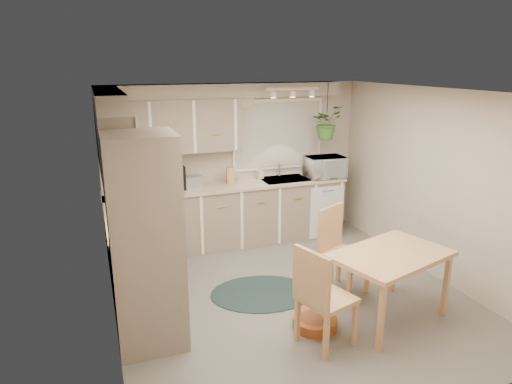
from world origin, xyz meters
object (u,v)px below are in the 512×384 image
at_px(dining_table, 388,286).
at_px(chair_back, 345,252).
at_px(chair_left, 327,296).
at_px(microwave, 325,165).
at_px(pet_bed, 315,322).
at_px(braided_rug, 262,293).

relative_size(dining_table, chair_back, 1.16).
xyz_separation_m(chair_left, microwave, (1.41, 2.70, 0.62)).
distance_m(dining_table, chair_back, 0.68).
height_order(chair_back, microwave, microwave).
bearing_deg(chair_left, chair_back, 122.83).
xyz_separation_m(dining_table, chair_back, (-0.16, 0.65, 0.14)).
height_order(dining_table, microwave, microwave).
relative_size(chair_back, pet_bed, 2.23).
distance_m(dining_table, chair_left, 0.88).
bearing_deg(microwave, braided_rug, -135.73).
relative_size(chair_back, microwave, 1.77).
distance_m(dining_table, braided_rug, 1.50).
relative_size(chair_left, pet_bed, 2.20).
xyz_separation_m(dining_table, chair_left, (-0.85, -0.18, 0.14)).
bearing_deg(pet_bed, braided_rug, 107.55).
bearing_deg(dining_table, microwave, 77.56).
xyz_separation_m(dining_table, pet_bed, (-0.82, 0.10, -0.33)).
bearing_deg(chair_back, microwave, -137.82).
bearing_deg(braided_rug, chair_back, -18.38).
height_order(dining_table, chair_left, chair_left).
height_order(dining_table, chair_back, chair_back).
distance_m(dining_table, microwave, 2.69).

